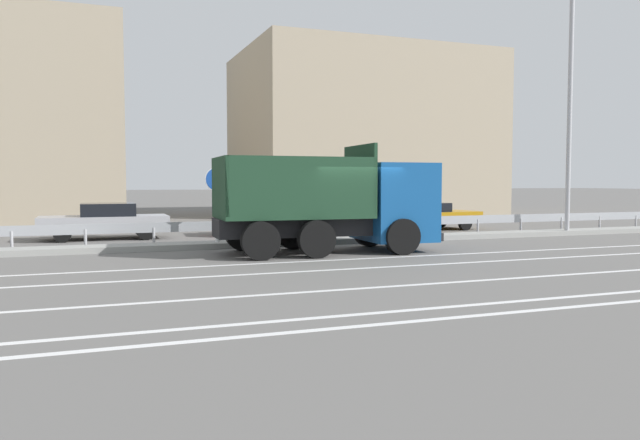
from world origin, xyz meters
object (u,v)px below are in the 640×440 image
at_px(dump_truck, 353,208).
at_px(parked_car_5, 277,215).
at_px(parked_car_4, 105,221).
at_px(street_lamp_1, 573,93).
at_px(parked_car_6, 423,215).
at_px(median_road_sign, 218,204).

relative_size(dump_truck, parked_car_5, 1.37).
relative_size(dump_truck, parked_car_4, 1.46).
relative_size(street_lamp_1, parked_car_6, 2.05).
xyz_separation_m(dump_truck, street_lamp_1, (10.29, 2.22, 4.23)).
height_order(median_road_sign, parked_car_6, median_road_sign).
distance_m(parked_car_4, parked_car_5, 6.46).
height_order(median_road_sign, street_lamp_1, street_lamp_1).
bearing_deg(median_road_sign, dump_truck, -35.72).
distance_m(median_road_sign, parked_car_5, 5.19).
bearing_deg(median_road_sign, parked_car_6, 22.40).
bearing_deg(street_lamp_1, dump_truck, -167.84).
xyz_separation_m(street_lamp_1, parked_car_6, (-3.99, 4.41, -4.90)).
relative_size(dump_truck, parked_car_6, 1.34).
relative_size(median_road_sign, parked_car_5, 0.54).
bearing_deg(parked_car_5, street_lamp_1, 71.81).
bearing_deg(dump_truck, median_road_sign, -122.92).
bearing_deg(parked_car_6, parked_car_4, -94.09).
height_order(dump_truck, parked_car_6, dump_truck).
relative_size(median_road_sign, parked_car_6, 0.52).
bearing_deg(street_lamp_1, parked_car_6, 132.16).
bearing_deg(parked_car_4, median_road_sign, -142.98).
bearing_deg(dump_truck, parked_car_6, 139.25).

